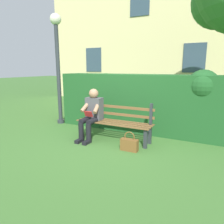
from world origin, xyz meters
TOP-DOWN VIEW (x-y plane):
  - ground at (0.00, 0.00)m, footprint 60.00×60.00m
  - park_bench at (0.00, -0.06)m, footprint 1.75×0.47m
  - person_seated at (0.53, 0.10)m, footprint 0.44×0.73m
  - hedge_backdrop at (-0.37, -1.05)m, footprint 4.63×0.86m
  - building_facade at (1.41, -6.82)m, footprint 9.83×2.78m
  - handbag at (-0.55, 0.42)m, footprint 0.35×0.14m
  - lamp_post at (2.12, -0.66)m, footprint 0.31×0.31m

SIDE VIEW (x-z plane):
  - ground at x=0.00m, z-range 0.00..0.00m
  - handbag at x=-0.55m, z-range -0.07..0.33m
  - park_bench at x=0.00m, z-range -0.02..0.87m
  - person_seated at x=0.53m, z-range 0.03..1.19m
  - hedge_backdrop at x=-0.37m, z-range -0.02..1.58m
  - lamp_post at x=2.12m, z-range 0.43..3.53m
  - building_facade at x=1.41m, z-range 0.00..7.28m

